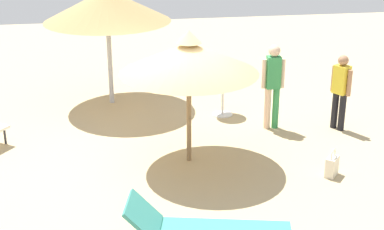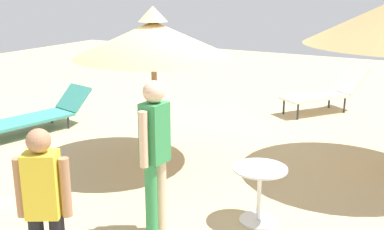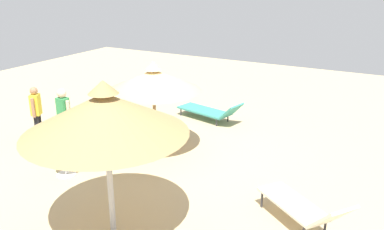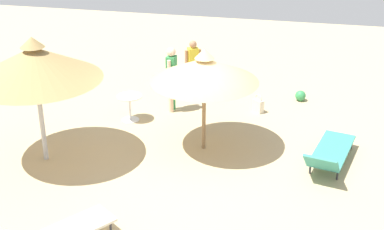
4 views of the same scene
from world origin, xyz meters
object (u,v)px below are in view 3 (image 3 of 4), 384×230
(parasol_umbrella_far_left, at_px, (153,80))
(lounge_chair_near_right, at_px, (210,111))
(lounge_chair_near_left, at_px, (304,207))
(person_standing_edge, at_px, (36,111))
(person_standing_front, at_px, (64,117))
(handbag, at_px, (111,119))
(beach_ball, at_px, (107,106))
(side_table_round, at_px, (64,157))
(parasol_umbrella_center, at_px, (105,114))

(parasol_umbrella_far_left, relative_size, lounge_chair_near_right, 1.04)
(lounge_chair_near_left, distance_m, person_standing_edge, 7.43)
(person_standing_front, height_order, person_standing_edge, person_standing_front)
(handbag, height_order, beach_ball, handbag)
(parasol_umbrella_far_left, xyz_separation_m, person_standing_edge, (3.18, 0.97, -1.02))
(handbag, relative_size, beach_ball, 1.70)
(lounge_chair_near_right, height_order, handbag, lounge_chair_near_right)
(lounge_chair_near_right, height_order, person_standing_front, person_standing_front)
(parasol_umbrella_far_left, bearing_deg, person_standing_front, 33.45)
(person_standing_front, relative_size, beach_ball, 5.94)
(beach_ball, bearing_deg, side_table_round, 118.44)
(handbag, distance_m, side_table_round, 3.33)
(handbag, xyz_separation_m, beach_ball, (1.01, -1.04, -0.04))
(parasol_umbrella_far_left, height_order, parasol_umbrella_center, parasol_umbrella_center)
(lounge_chair_near_left, xyz_separation_m, person_standing_front, (6.08, -0.37, 0.54))
(handbag, bearing_deg, parasol_umbrella_center, 129.91)
(person_standing_edge, bearing_deg, person_standing_front, 168.61)
(parasol_umbrella_far_left, xyz_separation_m, parasol_umbrella_center, (-1.26, 3.26, 0.32))
(parasol_umbrella_far_left, height_order, handbag, parasol_umbrella_far_left)
(person_standing_front, relative_size, person_standing_edge, 1.13)
(parasol_umbrella_far_left, height_order, person_standing_front, parasol_umbrella_far_left)
(person_standing_edge, bearing_deg, handbag, -114.81)
(lounge_chair_near_right, height_order, side_table_round, lounge_chair_near_right)
(handbag, height_order, side_table_round, side_table_round)
(person_standing_edge, distance_m, handbag, 2.25)
(person_standing_edge, relative_size, handbag, 3.10)
(person_standing_front, bearing_deg, lounge_chair_near_left, 176.54)
(handbag, bearing_deg, side_table_round, 111.68)
(person_standing_front, xyz_separation_m, side_table_round, (-0.81, 0.87, -0.53))
(parasol_umbrella_far_left, relative_size, side_table_round, 3.55)
(side_table_round, bearing_deg, parasol_umbrella_center, 153.52)
(lounge_chair_near_left, bearing_deg, parasol_umbrella_far_left, -20.82)
(lounge_chair_near_left, height_order, handbag, lounge_chair_near_left)
(lounge_chair_near_left, bearing_deg, side_table_round, 5.48)
(beach_ball, bearing_deg, parasol_umbrella_center, 130.77)
(parasol_umbrella_far_left, height_order, person_standing_edge, parasol_umbrella_far_left)
(lounge_chair_near_right, relative_size, person_standing_edge, 1.49)
(side_table_round, bearing_deg, beach_ball, -61.56)
(lounge_chair_near_right, bearing_deg, parasol_umbrella_center, 99.85)
(side_table_round, relative_size, beach_ball, 2.30)
(lounge_chair_near_right, distance_m, person_standing_edge, 5.08)
(lounge_chair_near_left, xyz_separation_m, beach_ball, (7.50, -3.62, -0.30))
(person_standing_front, bearing_deg, beach_ball, -66.42)
(parasol_umbrella_center, distance_m, handbag, 5.88)
(parasol_umbrella_center, xyz_separation_m, handbag, (3.54, -4.23, -2.03))
(parasol_umbrella_far_left, relative_size, parasol_umbrella_center, 0.86)
(parasol_umbrella_center, distance_m, lounge_chair_near_left, 3.82)
(side_table_round, bearing_deg, lounge_chair_near_right, -104.57)
(handbag, bearing_deg, lounge_chair_near_left, 158.36)
(lounge_chair_near_left, bearing_deg, person_standing_edge, -4.88)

